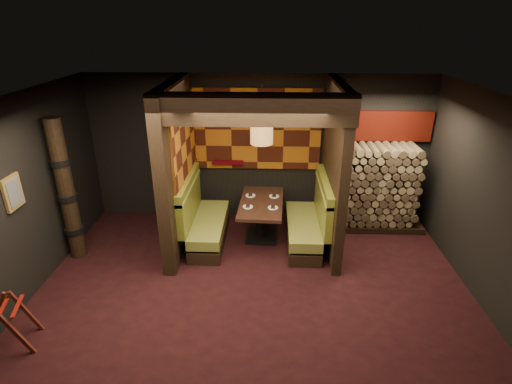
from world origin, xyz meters
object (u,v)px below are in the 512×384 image
Objects in this scene: booth_bench_left at (203,221)px; totem_column at (67,192)px; dining_table at (261,213)px; firewood_stack at (379,187)px; booth_bench_right at (309,223)px; luggage_rack at (7,323)px; pendant_lamp at (262,130)px.

booth_bench_left is 0.67× the size of totem_column.
firewood_stack is (2.21, 0.54, 0.32)m from dining_table.
booth_bench_right is 2.16× the size of luggage_rack.
luggage_rack is (-3.05, -2.76, -0.15)m from dining_table.
dining_table is 4.11m from luggage_rack.
totem_column reaches higher than dining_table.
luggage_rack is 0.31× the size of totem_column.
booth_bench_left and booth_bench_right have the same top height.
booth_bench_left is at bearing -167.83° from firewood_stack.
booth_bench_right is (1.89, 0.00, 0.00)m from booth_bench_left.
dining_table is at bearing 90.00° from pendant_lamp.
booth_bench_left reaches higher than luggage_rack.
firewood_stack is at bearing 13.84° from dining_table.
pendant_lamp is at bearing -164.94° from firewood_stack.
luggage_rack is at bearing -138.34° from pendant_lamp.
firewood_stack reaches higher than booth_bench_right.
pendant_lamp is (0.00, -0.05, 1.56)m from dining_table.
pendant_lamp is (1.04, 0.11, 1.66)m from booth_bench_left.
pendant_lamp is at bearing 11.85° from totem_column.
dining_table is at bearing 8.54° from booth_bench_left.
booth_bench_right is 0.92× the size of firewood_stack.
luggage_rack is 0.43× the size of firewood_stack.
pendant_lamp reaches higher than firewood_stack.
firewood_stack is (1.35, 0.70, 0.42)m from booth_bench_right.
totem_column is (-3.98, -0.55, 0.79)m from booth_bench_right.
firewood_stack is (3.25, 0.70, 0.42)m from booth_bench_left.
booth_bench_left is 3.35m from firewood_stack.
dining_table is 1.93× the size of luggage_rack.
firewood_stack is (2.21, 0.59, -1.24)m from pendant_lamp.
totem_column is at bearing -165.25° from booth_bench_left.
pendant_lamp is 0.42× the size of totem_column.
pendant_lamp is 0.59× the size of firewood_stack.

